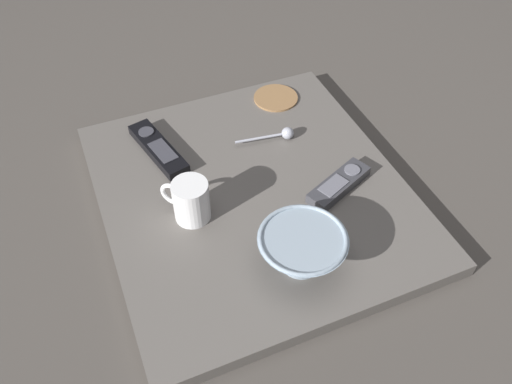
{
  "coord_description": "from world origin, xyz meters",
  "views": [
    {
      "loc": [
        -0.28,
        -0.69,
        0.82
      ],
      "look_at": [
        -0.0,
        -0.03,
        0.05
      ],
      "focal_mm": 36.44,
      "sensor_mm": 36.0,
      "label": 1
    }
  ],
  "objects": [
    {
      "name": "tv_remote_far",
      "position": [
        -0.15,
        0.19,
        0.04
      ],
      "size": [
        0.09,
        0.2,
        0.02
      ],
      "color": "black",
      "rests_on": "table"
    },
    {
      "name": "tv_remote_near",
      "position": [
        0.16,
        -0.07,
        0.04
      ],
      "size": [
        0.16,
        0.1,
        0.02
      ],
      "color": "#38383D",
      "rests_on": "table"
    },
    {
      "name": "coffee_mug",
      "position": [
        -0.14,
        -0.02,
        0.08
      ],
      "size": [
        0.09,
        0.09,
        0.09
      ],
      "color": "white",
      "rests_on": "table"
    },
    {
      "name": "table",
      "position": [
        0.0,
        0.0,
        0.02
      ],
      "size": [
        0.61,
        0.67,
        0.03
      ],
      "color": "#5B5651",
      "rests_on": "ground"
    },
    {
      "name": "teaspoon",
      "position": [
        0.12,
        0.12,
        0.05
      ],
      "size": [
        0.14,
        0.03,
        0.03
      ],
      "color": "#A3A5B2",
      "rests_on": "table"
    },
    {
      "name": "drink_coaster",
      "position": [
        0.17,
        0.26,
        0.03
      ],
      "size": [
        0.11,
        0.11,
        0.01
      ],
      "color": "olive",
      "rests_on": "table"
    },
    {
      "name": "cereal_bowl",
      "position": [
        0.01,
        -0.21,
        0.07
      ],
      "size": [
        0.16,
        0.16,
        0.07
      ],
      "color": "#8C9EAD",
      "rests_on": "table"
    },
    {
      "name": "ground_plane",
      "position": [
        0.0,
        0.0,
        0.0
      ],
      "size": [
        6.0,
        6.0,
        0.0
      ],
      "primitive_type": "plane",
      "color": "#47423D"
    }
  ]
}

